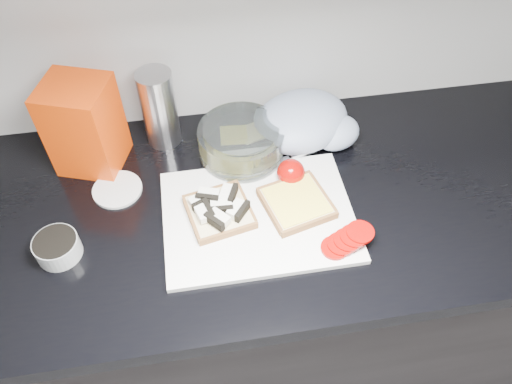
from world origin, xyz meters
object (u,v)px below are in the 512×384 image
Objects in this scene: cutting_board at (258,216)px; steel_canister at (159,109)px; bread_bag at (84,126)px; glass_bowl at (241,143)px.

cutting_board is 2.07× the size of steel_canister.
bread_bag is at bearing -164.67° from steel_canister.
glass_bowl is at bearing -25.91° from steel_canister.
steel_canister is at bearing 124.00° from cutting_board.
cutting_board is at bearing -56.00° from steel_canister.
steel_canister is (-0.19, 0.27, 0.09)m from cutting_board.
glass_bowl is 0.20m from steel_canister.
bread_bag is (-0.35, 0.23, 0.10)m from cutting_board.
cutting_board is 0.19m from glass_bowl.
cutting_board is 1.86× the size of bread_bag.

